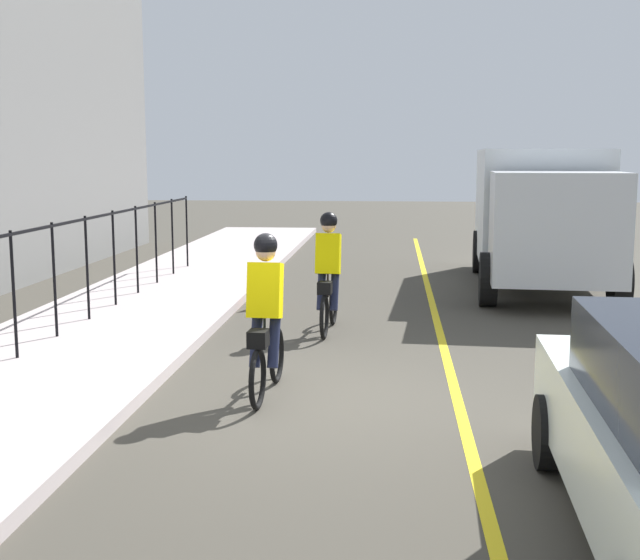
{
  "coord_description": "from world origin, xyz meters",
  "views": [
    {
      "loc": [
        -8.69,
        -0.86,
        2.66
      ],
      "look_at": [
        2.22,
        0.1,
        1.0
      ],
      "focal_mm": 46.28,
      "sensor_mm": 36.0,
      "label": 1
    }
  ],
  "objects_px": {
    "cyclist_lead": "(328,273)",
    "box_truck_background": "(540,211)",
    "cyclist_follow": "(266,317)",
    "traffic_cone_near": "(262,291)"
  },
  "relations": [
    {
      "from": "box_truck_background",
      "to": "traffic_cone_near",
      "type": "bearing_deg",
      "value": -56.66
    },
    {
      "from": "cyclist_follow",
      "to": "box_truck_background",
      "type": "relative_size",
      "value": 0.27
    },
    {
      "from": "cyclist_lead",
      "to": "cyclist_follow",
      "type": "xyz_separation_m",
      "value": [
        -3.42,
        0.42,
        0.0
      ]
    },
    {
      "from": "cyclist_lead",
      "to": "box_truck_background",
      "type": "bearing_deg",
      "value": -35.75
    },
    {
      "from": "cyclist_lead",
      "to": "traffic_cone_near",
      "type": "relative_size",
      "value": 3.04
    },
    {
      "from": "cyclist_lead",
      "to": "traffic_cone_near",
      "type": "bearing_deg",
      "value": 37.59
    },
    {
      "from": "box_truck_background",
      "to": "cyclist_follow",
      "type": "bearing_deg",
      "value": -23.76
    },
    {
      "from": "box_truck_background",
      "to": "traffic_cone_near",
      "type": "distance_m",
      "value": 6.18
    },
    {
      "from": "box_truck_background",
      "to": "traffic_cone_near",
      "type": "relative_size",
      "value": 11.41
    },
    {
      "from": "cyclist_lead",
      "to": "cyclist_follow",
      "type": "height_order",
      "value": "same"
    }
  ]
}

